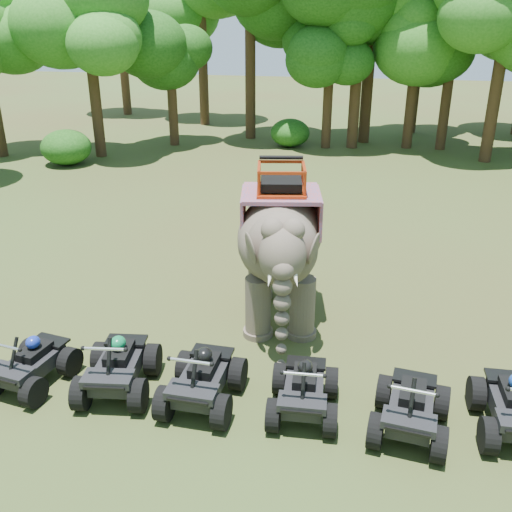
% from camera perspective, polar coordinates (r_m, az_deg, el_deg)
% --- Properties ---
extents(ground, '(110.00, 110.00, 0.00)m').
position_cam_1_polar(ground, '(12.39, -1.09, -10.28)').
color(ground, '#47381E').
rests_on(ground, ground).
extents(elephant, '(2.74, 4.80, 3.80)m').
position_cam_1_polar(elephant, '(13.22, 2.44, 1.31)').
color(elephant, '#4F4539').
rests_on(elephant, ground).
extents(atv_0, '(1.47, 1.84, 1.23)m').
position_cam_1_polar(atv_0, '(12.17, -21.68, -9.39)').
color(atv_0, black).
rests_on(atv_0, ground).
extents(atv_1, '(1.56, 1.99, 1.36)m').
position_cam_1_polar(atv_1, '(11.46, -13.72, -10.08)').
color(atv_1, black).
rests_on(atv_1, ground).
extents(atv_2, '(1.38, 1.86, 1.35)m').
position_cam_1_polar(atv_2, '(10.86, -5.41, -11.51)').
color(atv_2, black).
rests_on(atv_2, ground).
extents(atv_3, '(1.33, 1.76, 1.26)m').
position_cam_1_polar(atv_3, '(10.65, 4.83, -12.59)').
color(atv_3, black).
rests_on(atv_3, ground).
extents(atv_4, '(1.50, 1.91, 1.31)m').
position_cam_1_polar(atv_4, '(10.54, 15.31, -13.76)').
color(atv_4, black).
rests_on(atv_4, ground).
extents(tree_0, '(4.63, 4.63, 6.61)m').
position_cam_1_polar(tree_0, '(31.01, 7.27, 16.69)').
color(tree_0, '#195114').
rests_on(tree_0, ground).
extents(tree_1, '(5.33, 5.33, 7.62)m').
position_cam_1_polar(tree_1, '(31.74, 15.52, 17.13)').
color(tree_1, '#195114').
rests_on(tree_1, ground).
extents(tree_2, '(6.24, 6.24, 8.91)m').
position_cam_1_polar(tree_2, '(29.83, 23.19, 17.05)').
color(tree_2, '#195114').
rests_on(tree_2, ground).
extents(tree_26, '(5.44, 5.44, 7.78)m').
position_cam_1_polar(tree_26, '(29.83, -16.00, 16.88)').
color(tree_26, '#195114').
rests_on(tree_26, ground).
extents(tree_27, '(4.72, 4.72, 6.74)m').
position_cam_1_polar(tree_27, '(31.78, -8.47, 16.91)').
color(tree_27, '#195114').
rests_on(tree_27, ground).
extents(tree_28, '(6.42, 6.42, 9.17)m').
position_cam_1_polar(tree_28, '(33.14, -0.58, 19.52)').
color(tree_28, '#195114').
rests_on(tree_28, ground).
extents(tree_30, '(5.13, 5.13, 7.33)m').
position_cam_1_polar(tree_30, '(31.88, 18.73, 16.53)').
color(tree_30, '#195114').
rests_on(tree_30, ground).
extents(tree_31, '(6.45, 6.45, 9.21)m').
position_cam_1_polar(tree_31, '(31.11, 10.12, 18.96)').
color(tree_31, '#195114').
rests_on(tree_31, ground).
extents(tree_33, '(6.66, 6.66, 9.51)m').
position_cam_1_polar(tree_33, '(37.50, -5.39, 20.15)').
color(tree_33, '#195114').
rests_on(tree_33, ground).
extents(tree_36, '(5.14, 5.14, 7.35)m').
position_cam_1_polar(tree_36, '(36.07, 15.84, 17.56)').
color(tree_36, '#195114').
rests_on(tree_36, ground).
extents(tree_38, '(6.70, 6.70, 9.58)m').
position_cam_1_polar(tree_38, '(42.18, -13.29, 20.07)').
color(tree_38, '#195114').
rests_on(tree_38, ground).
extents(tree_39, '(7.18, 7.18, 10.26)m').
position_cam_1_polar(tree_39, '(32.58, 11.37, 19.99)').
color(tree_39, '#195114').
rests_on(tree_39, ground).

